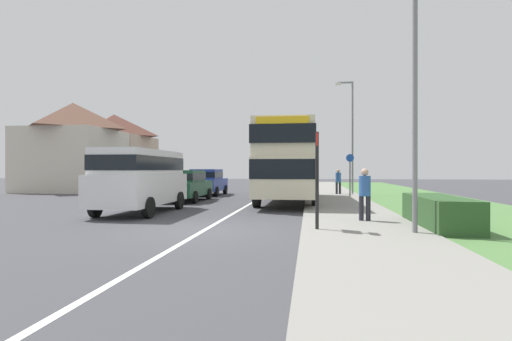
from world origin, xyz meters
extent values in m
plane|color=#424247|center=(0.00, 0.00, 0.00)|extent=(120.00, 120.00, 0.00)
cube|color=silver|center=(0.00, 8.00, 0.00)|extent=(0.14, 60.00, 0.01)
cube|color=gray|center=(4.20, 6.00, 0.06)|extent=(3.20, 68.00, 0.12)
cube|color=#517F42|center=(8.50, 6.00, 0.04)|extent=(6.00, 68.00, 0.08)
cube|color=#2D5128|center=(6.30, 0.96, 0.45)|extent=(1.10, 3.68, 0.90)
cube|color=beige|center=(1.80, 9.36, 1.32)|extent=(2.50, 9.66, 1.65)
cube|color=beige|center=(1.80, 9.36, 2.92)|extent=(2.45, 9.46, 1.55)
cube|color=black|center=(1.80, 9.36, 1.65)|extent=(2.53, 9.71, 0.76)
cube|color=black|center=(1.80, 9.36, 3.00)|extent=(2.53, 9.71, 0.72)
cube|color=gold|center=(1.80, 4.58, 3.42)|extent=(2.00, 0.08, 0.44)
cylinder|color=black|center=(0.55, 12.36, 0.50)|extent=(0.30, 1.00, 1.00)
cylinder|color=black|center=(3.05, 12.36, 0.50)|extent=(0.30, 1.00, 1.00)
cylinder|color=black|center=(0.55, 6.71, 0.50)|extent=(0.30, 1.00, 1.00)
cylinder|color=black|center=(3.05, 6.71, 0.50)|extent=(0.30, 1.00, 1.00)
cube|color=silver|center=(-3.49, 3.93, 0.91)|extent=(1.95, 5.15, 1.10)
cube|color=silver|center=(-3.49, 3.93, 1.91)|extent=(1.72, 4.74, 0.90)
cube|color=black|center=(-3.49, 3.93, 1.86)|extent=(1.76, 4.78, 0.50)
cylinder|color=black|center=(-4.45, 5.53, 0.36)|extent=(0.20, 0.72, 0.72)
cylinder|color=black|center=(-2.54, 5.53, 0.36)|extent=(0.20, 0.72, 0.72)
cylinder|color=black|center=(-4.45, 2.33, 0.36)|extent=(0.20, 0.72, 0.72)
cylinder|color=black|center=(-2.54, 2.33, 0.36)|extent=(0.20, 0.72, 0.72)
cube|color=#19472D|center=(-3.55, 9.61, 0.66)|extent=(1.77, 4.39, 0.72)
cube|color=#19472D|center=(-3.55, 9.39, 1.31)|extent=(1.56, 2.42, 0.59)
cube|color=black|center=(-3.55, 9.39, 1.28)|extent=(1.60, 2.44, 0.33)
cylinder|color=black|center=(-4.42, 10.97, 0.30)|extent=(0.20, 0.60, 0.60)
cylinder|color=black|center=(-2.68, 10.97, 0.30)|extent=(0.20, 0.60, 0.60)
cylinder|color=black|center=(-4.42, 8.25, 0.30)|extent=(0.20, 0.60, 0.60)
cylinder|color=black|center=(-2.68, 8.25, 0.30)|extent=(0.20, 0.60, 0.60)
cube|color=navy|center=(-3.66, 14.53, 0.67)|extent=(1.79, 4.15, 0.75)
cube|color=navy|center=(-3.66, 14.33, 1.35)|extent=(1.57, 2.28, 0.61)
cube|color=black|center=(-3.66, 14.33, 1.32)|extent=(1.61, 2.30, 0.34)
cylinder|color=black|center=(-4.54, 15.82, 0.30)|extent=(0.20, 0.60, 0.60)
cylinder|color=black|center=(-2.78, 15.82, 0.30)|extent=(0.20, 0.60, 0.60)
cylinder|color=black|center=(-4.54, 13.25, 0.30)|extent=(0.20, 0.60, 0.60)
cylinder|color=black|center=(-2.78, 13.25, 0.30)|extent=(0.20, 0.60, 0.60)
cylinder|color=#23232D|center=(4.34, 1.72, 0.42)|extent=(0.14, 0.14, 0.85)
cylinder|color=#23232D|center=(4.54, 1.72, 0.42)|extent=(0.14, 0.14, 0.85)
cylinder|color=#2D599E|center=(4.44, 1.72, 1.15)|extent=(0.34, 0.34, 0.60)
sphere|color=tan|center=(4.44, 1.72, 1.56)|extent=(0.22, 0.22, 0.22)
cylinder|color=#23232D|center=(4.49, 14.96, 0.42)|extent=(0.14, 0.14, 0.85)
cylinder|color=#23232D|center=(4.69, 14.96, 0.42)|extent=(0.14, 0.14, 0.85)
cylinder|color=#2D599E|center=(4.59, 14.96, 1.15)|extent=(0.34, 0.34, 0.60)
sphere|color=tan|center=(4.59, 14.96, 1.56)|extent=(0.22, 0.22, 0.22)
cylinder|color=black|center=(3.00, -0.19, 1.30)|extent=(0.09, 0.09, 2.60)
cube|color=red|center=(3.00, -0.19, 2.40)|extent=(0.04, 0.44, 0.32)
cube|color=black|center=(3.00, -0.17, 1.55)|extent=(0.06, 0.52, 0.68)
cylinder|color=slate|center=(5.10, 12.84, 1.05)|extent=(0.08, 0.08, 2.10)
cylinder|color=blue|center=(5.10, 12.84, 2.30)|extent=(0.44, 0.03, 0.44)
cylinder|color=slate|center=(5.33, -0.44, 3.83)|extent=(0.12, 0.12, 7.66)
cylinder|color=slate|center=(5.50, 15.37, 3.59)|extent=(0.12, 0.12, 7.18)
cube|color=slate|center=(5.05, 15.37, 7.13)|extent=(0.90, 0.10, 0.10)
cube|color=silver|center=(4.60, 15.37, 7.06)|extent=(0.36, 0.20, 0.14)
cube|color=beige|center=(-14.88, 17.68, 2.32)|extent=(6.05, 6.29, 4.64)
pyramid|color=brown|center=(-14.88, 17.68, 5.66)|extent=(6.05, 6.29, 2.03)
cube|color=#C1A88E|center=(-14.88, 24.10, 2.32)|extent=(6.05, 6.29, 4.64)
pyramid|color=brown|center=(-14.88, 24.10, 5.66)|extent=(6.05, 6.29, 2.03)
camera|label=1|loc=(2.81, -10.55, 1.64)|focal=28.25mm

